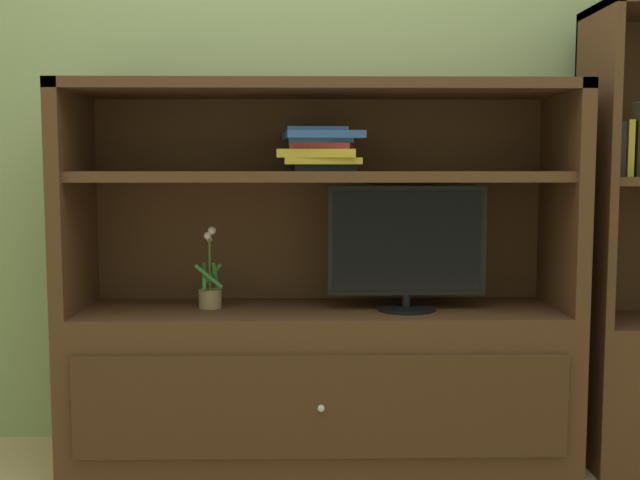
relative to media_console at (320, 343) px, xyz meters
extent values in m
cube|color=#8C9E6B|center=(0.00, 0.34, 0.96)|extent=(6.00, 0.10, 2.80)
cube|color=#4C2D1C|center=(0.00, -0.01, -0.16)|extent=(1.78, 0.46, 0.57)
cube|color=#462A19|center=(0.00, -0.25, -0.16)|extent=(1.64, 0.02, 0.34)
sphere|color=silver|center=(0.00, -0.26, -0.16)|extent=(0.02, 0.02, 0.02)
cube|color=#4C2D1C|center=(-0.87, -0.01, 0.53)|extent=(0.05, 0.46, 0.79)
cube|color=#4C2D1C|center=(0.87, -0.01, 0.53)|extent=(0.05, 0.46, 0.79)
cube|color=#4C2D1C|center=(0.00, 0.22, 0.53)|extent=(1.78, 0.02, 0.79)
cube|color=#4C2D1C|center=(0.00, -0.01, 0.90)|extent=(1.78, 0.46, 0.04)
cube|color=#4C2D1C|center=(0.00, -0.01, 0.60)|extent=(1.68, 0.42, 0.04)
cylinder|color=black|center=(0.30, -0.05, 0.14)|extent=(0.21, 0.21, 0.01)
cylinder|color=black|center=(0.30, -0.05, 0.16)|extent=(0.03, 0.03, 0.04)
cube|color=black|center=(0.30, -0.05, 0.38)|extent=(0.55, 0.02, 0.38)
cube|color=black|center=(0.30, -0.06, 0.38)|extent=(0.52, 0.00, 0.35)
cylinder|color=#8C7251|center=(-0.39, 0.01, 0.16)|extent=(0.08, 0.08, 0.07)
cylinder|color=#3D6B33|center=(-0.39, 0.01, 0.31)|extent=(0.01, 0.01, 0.22)
cube|color=#2D7A38|center=(-0.37, 0.00, 0.25)|extent=(0.02, 0.06, 0.10)
cube|color=#2D7A38|center=(-0.39, 0.03, 0.25)|extent=(0.08, 0.02, 0.09)
cube|color=#2D7A38|center=(-0.41, 0.00, 0.25)|extent=(0.02, 0.10, 0.09)
cube|color=#2D7A38|center=(-0.39, -0.02, 0.25)|extent=(0.10, 0.01, 0.09)
sphere|color=silver|center=(-0.38, 0.00, 0.41)|extent=(0.03, 0.03, 0.03)
sphere|color=silver|center=(-0.39, 0.01, 0.38)|extent=(0.02, 0.02, 0.02)
sphere|color=silver|center=(-0.40, -0.01, 0.39)|extent=(0.03, 0.03, 0.03)
cube|color=black|center=(0.01, 0.00, 0.63)|extent=(0.23, 0.26, 0.02)
cube|color=gold|center=(0.01, 0.00, 0.65)|extent=(0.27, 0.31, 0.02)
cube|color=gold|center=(-0.01, 0.00, 0.68)|extent=(0.27, 0.33, 0.03)
cube|color=red|center=(0.01, 0.00, 0.70)|extent=(0.23, 0.30, 0.02)
cube|color=#2D519E|center=(0.00, 0.00, 0.72)|extent=(0.22, 0.28, 0.01)
cube|color=#2D519E|center=(0.01, -0.01, 0.74)|extent=(0.29, 0.35, 0.03)
cube|color=#2D519E|center=(-0.01, 0.00, 0.76)|extent=(0.21, 0.30, 0.01)
cube|color=#4C2D1C|center=(0.97, -0.01, 0.64)|extent=(0.03, 0.38, 1.11)
cube|color=#4C2D1C|center=(1.21, 0.18, 0.64)|extent=(0.51, 0.02, 1.11)
cube|color=black|center=(1.04, -0.01, 0.70)|extent=(0.03, 0.14, 0.19)
cube|color=gold|center=(1.07, -0.01, 0.70)|extent=(0.02, 0.15, 0.20)
cube|color=black|center=(1.11, -0.01, 0.70)|extent=(0.03, 0.16, 0.19)
camera|label=1|loc=(-0.05, -2.76, 0.64)|focal=43.82mm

